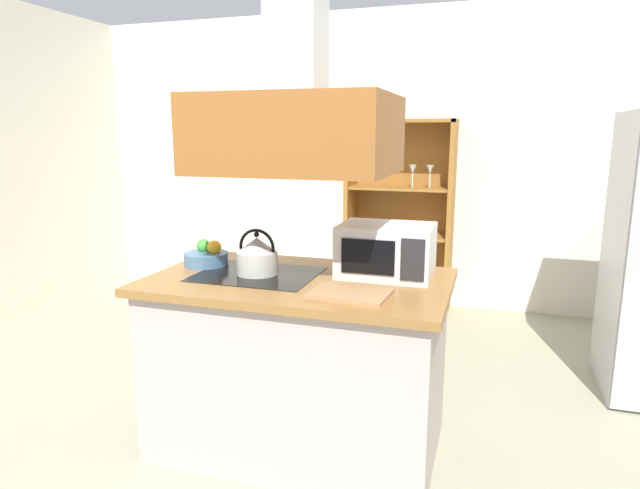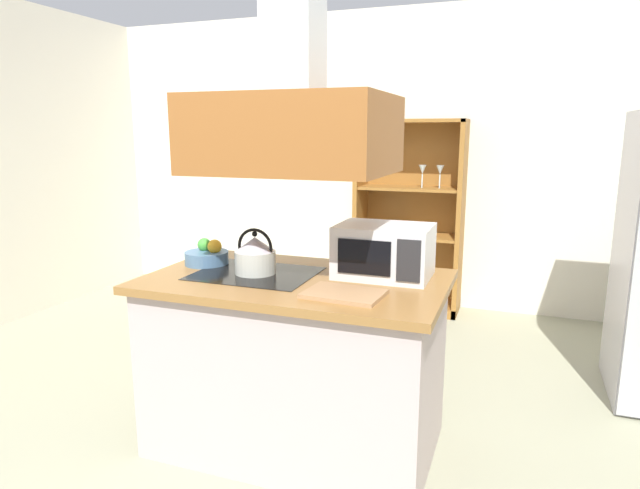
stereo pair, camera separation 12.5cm
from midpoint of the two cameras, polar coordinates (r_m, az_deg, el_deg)
The scene contains 9 objects.
ground_plane at distance 2.86m, azimuth -7.62°, elevation -22.62°, with size 7.80×7.80×0.00m, color #9B9B80.
wall_back at distance 5.24m, azimuth 6.28°, elevation 8.78°, with size 6.00×0.12×2.70m, color silver.
kitchen_island at distance 2.86m, azimuth -3.48°, elevation -12.17°, with size 1.48×0.89×0.90m.
range_hood at distance 2.62m, azimuth -3.83°, elevation 14.06°, with size 0.90×0.70×1.28m.
dish_cabinet at distance 5.05m, azimuth 7.60°, elevation 1.91°, with size 0.95×0.40×1.72m.
kettle at distance 2.77m, azimuth -7.89°, elevation -1.15°, with size 0.21×0.21×0.23m.
cutting_board at distance 2.42m, azimuth 1.68°, elevation -5.15°, with size 0.34×0.24×0.02m, color tan.
microwave at distance 2.73m, azimuth 5.65°, elevation -0.61°, with size 0.46×0.35×0.26m.
fruit_bowl at distance 3.03m, azimuth -12.92°, elevation -1.26°, with size 0.24×0.24×0.14m.
Camera 1 is at (0.99, -2.14, 1.61)m, focal length 30.61 mm.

